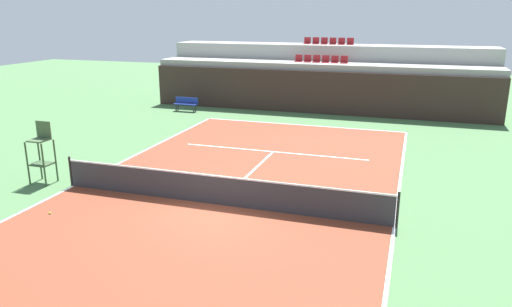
{
  "coord_description": "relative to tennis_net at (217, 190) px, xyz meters",
  "views": [
    {
      "loc": [
        5.66,
        -13.24,
        5.85
      ],
      "look_at": [
        0.65,
        2.0,
        1.2
      ],
      "focal_mm": 34.05,
      "sensor_mm": 36.0,
      "label": 1
    }
  ],
  "objects": [
    {
      "name": "umpire_chair",
      "position": [
        -6.7,
        0.06,
        0.68
      ],
      "size": [
        0.76,
        0.66,
        2.2
      ],
      "color": "#334C2D",
      "rests_on": "ground_plane"
    },
    {
      "name": "service_line_far",
      "position": [
        0.0,
        6.4,
        -0.5
      ],
      "size": [
        8.26,
        0.1,
        0.0
      ],
      "primitive_type": "cube",
      "color": "white",
      "rests_on": "court_surface"
    },
    {
      "name": "stands_tier_lower",
      "position": [
        0.0,
        16.75,
        0.95
      ],
      "size": [
        20.88,
        2.4,
        2.91
      ],
      "primitive_type": "cube",
      "color": "#9E9E99",
      "rests_on": "ground_plane"
    },
    {
      "name": "sideline_left",
      "position": [
        -5.45,
        0.0,
        -0.5
      ],
      "size": [
        0.1,
        24.0,
        0.0
      ],
      "primitive_type": "cube",
      "color": "white",
      "rests_on": "court_surface"
    },
    {
      "name": "seating_row_upper",
      "position": [
        0.0,
        19.24,
        3.49
      ],
      "size": [
        3.28,
        0.44,
        0.44
      ],
      "color": "maroon",
      "rests_on": "stands_tier_upper"
    },
    {
      "name": "back_wall",
      "position": [
        0.0,
        15.4,
        0.76
      ],
      "size": [
        20.88,
        0.3,
        2.54
      ],
      "primitive_type": "cube",
      "color": "#33231E",
      "rests_on": "ground_plane"
    },
    {
      "name": "baseline_far",
      "position": [
        0.0,
        11.95,
        -0.5
      ],
      "size": [
        11.0,
        0.1,
        0.0
      ],
      "primitive_type": "cube",
      "color": "white",
      "rests_on": "court_surface"
    },
    {
      "name": "ground_plane",
      "position": [
        0.0,
        0.0,
        -0.51
      ],
      "size": [
        80.0,
        80.0,
        0.0
      ],
      "primitive_type": "plane",
      "color": "#477042"
    },
    {
      "name": "centre_service_line",
      "position": [
        0.0,
        3.2,
        -0.5
      ],
      "size": [
        0.1,
        6.4,
        0.0
      ],
      "primitive_type": "cube",
      "color": "white",
      "rests_on": "court_surface"
    },
    {
      "name": "court_surface",
      "position": [
        0.0,
        0.0,
        -0.5
      ],
      "size": [
        11.0,
        24.0,
        0.01
      ],
      "primitive_type": "cube",
      "color": "brown",
      "rests_on": "ground_plane"
    },
    {
      "name": "sideline_right",
      "position": [
        5.45,
        0.0,
        -0.5
      ],
      "size": [
        0.1,
        24.0,
        0.0
      ],
      "primitive_type": "cube",
      "color": "white",
      "rests_on": "court_surface"
    },
    {
      "name": "player_bench",
      "position": [
        -7.69,
        13.57,
        -0.0
      ],
      "size": [
        1.5,
        0.4,
        0.85
      ],
      "color": "navy",
      "rests_on": "ground_plane"
    },
    {
      "name": "tennis_ball_0",
      "position": [
        -4.51,
        -2.29,
        -0.47
      ],
      "size": [
        0.07,
        0.07,
        0.07
      ],
      "primitive_type": "sphere",
      "color": "#CCE033",
      "rests_on": "court_surface"
    },
    {
      "name": "seating_row_lower",
      "position": [
        0.0,
        16.84,
        2.53
      ],
      "size": [
        3.28,
        0.44,
        0.44
      ],
      "color": "maroon",
      "rests_on": "stands_tier_lower"
    },
    {
      "name": "stands_tier_upper",
      "position": [
        0.0,
        19.15,
        1.43
      ],
      "size": [
        20.88,
        2.4,
        3.87
      ],
      "primitive_type": "cube",
      "color": "#9E9E99",
      "rests_on": "ground_plane"
    },
    {
      "name": "tennis_net",
      "position": [
        0.0,
        0.0,
        0.0
      ],
      "size": [
        11.08,
        0.08,
        1.07
      ],
      "color": "black",
      "rests_on": "court_surface"
    }
  ]
}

